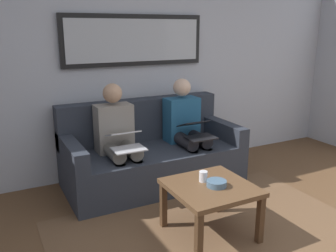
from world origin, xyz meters
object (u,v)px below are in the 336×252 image
at_px(cup, 203,176).
at_px(person_left, 186,127).
at_px(couch, 151,155).
at_px(laptop_silver, 125,140).
at_px(coffee_table, 211,192).
at_px(person_right, 117,136).
at_px(framed_mirror, 135,40).
at_px(laptop_black, 197,130).
at_px(bowl, 217,183).

distance_m(cup, person_left, 1.15).
xyz_separation_m(couch, person_left, (-0.41, 0.07, 0.30)).
xyz_separation_m(cup, laptop_silver, (0.37, -0.82, 0.14)).
relative_size(coffee_table, person_right, 0.58).
height_order(framed_mirror, cup, framed_mirror).
bearing_deg(laptop_black, couch, -36.30).
xyz_separation_m(framed_mirror, person_left, (-0.41, 0.46, -0.94)).
relative_size(framed_mirror, cup, 18.56).
bearing_deg(framed_mirror, laptop_silver, 59.60).
bearing_deg(laptop_silver, person_right, -90.00).
xyz_separation_m(coffee_table, laptop_silver, (0.39, -0.91, 0.25)).
bearing_deg(couch, laptop_black, 143.70).
distance_m(cup, laptop_black, 0.95).
height_order(cup, person_left, person_left).
bearing_deg(laptop_black, bowl, 67.43).
relative_size(bowl, person_right, 0.14).
xyz_separation_m(cup, laptop_black, (-0.44, -0.83, 0.14)).
distance_m(laptop_black, laptop_silver, 0.81).
relative_size(couch, person_right, 1.67).
bearing_deg(person_left, person_right, 0.00).
distance_m(coffee_table, person_left, 1.25).
distance_m(framed_mirror, laptop_silver, 1.22).
distance_m(coffee_table, laptop_silver, 1.02).
bearing_deg(cup, person_left, -112.67).
bearing_deg(cup, couch, -91.74).
relative_size(framed_mirror, coffee_table, 2.54).
distance_m(coffee_table, bowl, 0.10).
distance_m(framed_mirror, coffee_table, 1.99).
distance_m(laptop_black, person_right, 0.85).
bearing_deg(bowl, laptop_silver, -66.29).
bearing_deg(framed_mirror, bowl, 90.35).
height_order(coffee_table, bowl, bowl).
bearing_deg(laptop_silver, laptop_black, -179.57).
distance_m(coffee_table, person_right, 1.23).
distance_m(cup, person_right, 1.13).
bearing_deg(person_left, bowl, 71.49).
relative_size(laptop_black, person_right, 0.34).
relative_size(framed_mirror, laptop_silver, 4.46).
distance_m(couch, laptop_black, 0.60).
height_order(bowl, laptop_black, laptop_black).
relative_size(couch, laptop_black, 4.93).
relative_size(person_right, laptop_silver, 3.05).
bearing_deg(framed_mirror, couch, 90.00).
bearing_deg(person_right, laptop_black, 164.18).
height_order(framed_mirror, laptop_black, framed_mirror).
distance_m(person_left, laptop_black, 0.23).
bearing_deg(cup, framed_mirror, -91.29).
relative_size(bowl, laptop_black, 0.42).
height_order(couch, laptop_black, couch).
distance_m(framed_mirror, laptop_black, 1.22).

